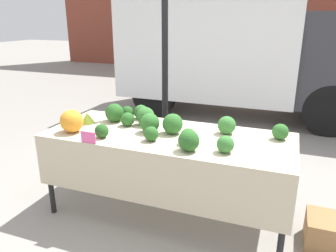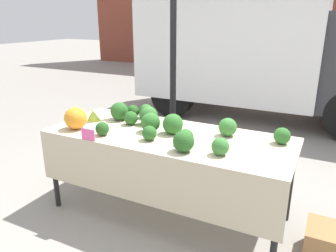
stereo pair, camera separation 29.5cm
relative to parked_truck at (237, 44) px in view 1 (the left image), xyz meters
The scene contains 22 objects.
ground_plane 3.98m from the parked_truck, 89.65° to the right, with size 40.00×40.00×0.00m, color gray.
tent_pole 2.97m from the parked_truck, 96.00° to the right, with size 0.07×0.07×2.74m.
parked_truck is the anchor object (origin of this frame).
market_table 3.86m from the parked_truck, 89.65° to the right, with size 2.24×0.91×0.82m.
orange_cauliflower 4.11m from the parked_truck, 101.70° to the right, with size 0.21×0.21×0.21m.
romanesco_head 3.84m from the parked_truck, 102.94° to the right, with size 0.14×0.14×0.11m.
broccoli_head_0 3.61m from the parked_truck, 81.72° to the right, with size 0.16×0.16×0.16m.
broccoli_head_1 3.95m from the parked_truck, 86.10° to the right, with size 0.14×0.14×0.14m.
broccoli_head_2 4.05m from the parked_truck, 81.54° to the right, with size 0.14×0.14×0.14m.
broccoli_head_3 3.78m from the parked_truck, 92.35° to the right, with size 0.18×0.18×0.18m.
broccoli_head_4 4.09m from the parked_truck, 85.59° to the right, with size 0.17×0.17×0.17m.
broccoli_head_5 3.74m from the parked_truck, 89.15° to the right, with size 0.19×0.19×0.19m.
broccoli_head_6 3.71m from the parked_truck, 96.74° to the right, with size 0.14×0.14×0.14m.
broccoli_head_7 3.66m from the parked_truck, 99.84° to the right, with size 0.19×0.19×0.19m.
broccoli_head_8 3.69m from the parked_truck, 74.45° to the right, with size 0.14×0.14×0.14m.
broccoli_head_9 3.98m from the parked_truck, 90.78° to the right, with size 0.13×0.13×0.13m.
broccoli_head_10 3.45m from the parked_truck, 96.89° to the right, with size 0.15×0.15×0.15m.
broccoli_head_11 3.52m from the parked_truck, 99.07° to the right, with size 0.13×0.13×0.13m.
broccoli_head_12 3.61m from the parked_truck, 94.50° to the right, with size 0.18×0.18×0.18m.
broccoli_head_13 4.09m from the parked_truck, 96.98° to the right, with size 0.12×0.12×0.12m.
price_sign 4.25m from the parked_truck, 97.21° to the right, with size 0.14×0.01×0.10m.
produce_crate 4.20m from the parked_truck, 68.53° to the right, with size 0.40×0.35×0.26m.
Camera 1 is at (0.99, -2.62, 1.84)m, focal length 35.00 mm.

